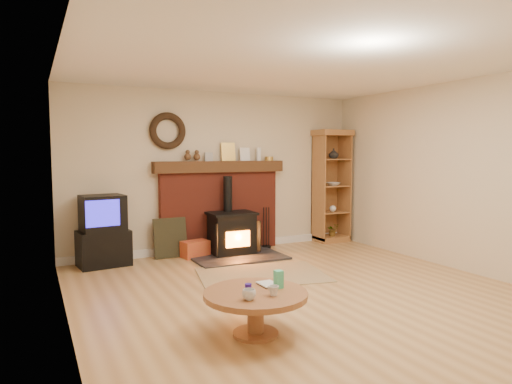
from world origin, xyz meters
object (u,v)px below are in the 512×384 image
curio_cabinet (331,186)px  wood_stove (232,235)px  tv_unit (103,232)px  coffee_table (256,300)px

curio_cabinet → wood_stove: bearing=-172.1°
tv_unit → curio_cabinet: (3.99, 0.09, 0.52)m
wood_stove → coffee_table: (-1.08, -3.01, -0.01)m
wood_stove → curio_cabinet: size_ratio=0.69×
wood_stove → tv_unit: 1.94m
tv_unit → coffee_table: 3.32m
tv_unit → coffee_table: (0.84, -3.21, -0.17)m
curio_cabinet → coffee_table: 4.61m
curio_cabinet → tv_unit: bearing=-178.7°
wood_stove → curio_cabinet: curio_cabinet is taller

